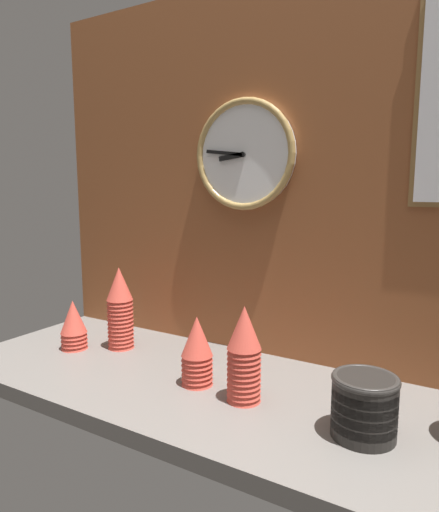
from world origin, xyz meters
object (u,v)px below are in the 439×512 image
(cup_stack_left, at_px, (120,308))
(cup_stack_far_left, at_px, (74,325))
(wall_clock, at_px, (244,155))
(cup_stack_center_right, at_px, (244,354))
(cup_stack_center, at_px, (197,351))
(bowl_stack_right, at_px, (364,405))

(cup_stack_left, height_order, cup_stack_far_left, cup_stack_left)
(cup_stack_left, distance_m, wall_clock, 0.59)
(cup_stack_center_right, bearing_deg, cup_stack_center, 172.90)
(wall_clock, bearing_deg, cup_stack_far_left, -151.36)
(cup_stack_far_left, bearing_deg, bowl_stack_right, -3.05)
(cup_stack_left, distance_m, bowl_stack_right, 0.77)
(cup_stack_left, relative_size, cup_stack_center, 1.43)
(cup_stack_center, xyz_separation_m, wall_clock, (-0.01, 0.26, 0.49))
(cup_stack_center, relative_size, bowl_stack_right, 1.33)
(cup_stack_left, distance_m, cup_stack_center_right, 0.50)
(cup_stack_left, distance_m, cup_stack_center, 0.36)
(cup_stack_center, xyz_separation_m, bowl_stack_right, (0.42, -0.03, -0.02))
(cup_stack_center, height_order, bowl_stack_right, cup_stack_center)
(cup_stack_center, relative_size, wall_clock, 0.56)
(cup_stack_left, height_order, bowl_stack_right, cup_stack_left)
(cup_stack_center_right, height_order, wall_clock, wall_clock)
(cup_stack_center, xyz_separation_m, cup_stack_center_right, (0.14, -0.02, 0.03))
(bowl_stack_right, bearing_deg, cup_stack_center_right, 177.51)
(cup_stack_far_left, relative_size, bowl_stack_right, 1.14)
(cup_stack_center, bearing_deg, cup_stack_far_left, 177.85)
(cup_stack_center_right, height_order, cup_stack_far_left, cup_stack_center_right)
(cup_stack_center, height_order, cup_stack_far_left, cup_stack_center)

